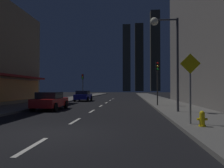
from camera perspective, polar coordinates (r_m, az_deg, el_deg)
ground_plane at (r=40.59m, az=0.55°, el=-3.71°), size 78.00×136.00×0.10m
sidewalk_right at (r=40.68m, az=10.45°, el=-3.51°), size 4.00×76.00×0.15m
sidewalk_left at (r=41.67m, az=-9.12°, el=-3.46°), size 4.00×76.00×0.15m
lane_marking_center at (r=22.30m, az=-2.86°, el=-5.63°), size 0.16×33.40×0.01m
skyscraper_distant_tall at (r=147.52m, az=3.77°, el=6.59°), size 5.05×5.75×43.49m
skyscraper_distant_mid at (r=161.20m, az=6.93°, el=6.67°), size 5.85×8.73×47.59m
skyscraper_distant_short at (r=170.99m, az=10.96°, el=8.30°), size 6.91×6.56×59.83m
skyscraper_distant_slender at (r=148.15m, az=19.44°, el=11.63°), size 6.74×6.74×68.92m
car_parked_near at (r=18.91m, az=-15.52°, el=-4.15°), size 1.98×4.24×1.45m
car_parked_far at (r=31.26m, az=-7.37°, el=-3.00°), size 1.98×4.24×1.45m
fire_hydrant_yellow_near at (r=10.11m, az=22.06°, el=-8.34°), size 0.42×0.30×0.65m
fire_hydrant_far_left at (r=29.58m, az=-12.70°, el=-3.64°), size 0.42×0.30×0.65m
traffic_light_near_right at (r=21.57m, az=11.56°, el=2.72°), size 0.32×0.48×4.20m
traffic_light_far_left at (r=39.91m, az=-7.51°, el=0.91°), size 0.32×0.48×4.20m
street_lamp_right at (r=16.26m, az=13.53°, el=10.68°), size 1.96×0.56×6.58m
pedestrian_crossing_sign at (r=10.58m, az=19.39°, el=0.44°), size 0.91×0.08×3.15m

